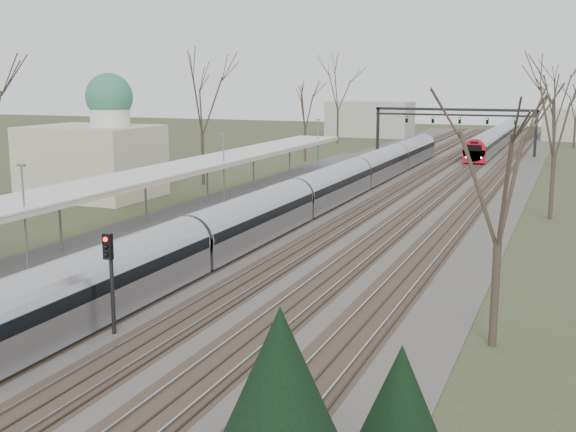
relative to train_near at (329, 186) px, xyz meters
name	(u,v)px	position (x,y,z in m)	size (l,w,h in m)	color
track_bed	(401,184)	(2.76, 12.95, -1.42)	(24.00, 160.00, 0.22)	#474442
platform	(229,202)	(-6.55, -4.55, -0.98)	(3.50, 69.00, 1.00)	#9E9B93
canopy	(200,164)	(-6.55, -9.07, 2.45)	(4.10, 50.00, 3.11)	slate
dome_building	(94,154)	(-19.21, -4.05, 2.24)	(10.00, 8.00, 10.30)	#C0B49F
signal_gantry	(455,117)	(2.79, 42.94, 3.43)	(21.00, 0.59, 6.08)	black
tree_west_far	(201,99)	(-14.50, 5.95, 6.54)	(5.50, 5.50, 11.33)	#2D231C
tree_east_near	(502,172)	(15.50, -27.05, 5.08)	(4.50, 4.50, 9.27)	#2D231C
tree_east_far	(557,116)	(16.50, -0.05, 5.81)	(5.00, 5.00, 10.30)	#2D231C
train_near	(329,186)	(0.00, 0.00, 0.00)	(2.62, 75.21, 3.05)	#A8AAB2
train_far	(505,131)	(7.00, 68.54, 0.00)	(2.62, 75.21, 3.05)	#A8AAB2
signal_post	(110,268)	(1.75, -31.36, 1.25)	(0.35, 0.45, 4.10)	black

